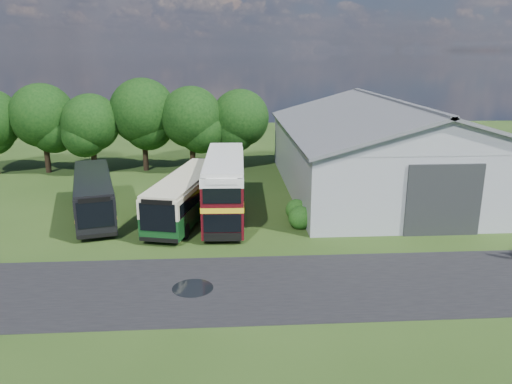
{
  "coord_description": "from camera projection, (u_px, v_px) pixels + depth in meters",
  "views": [
    {
      "loc": [
        0.32,
        -27.3,
        12.2
      ],
      "look_at": [
        2.58,
        8.0,
        2.15
      ],
      "focal_mm": 35.0,
      "sensor_mm": 36.0,
      "label": 1
    }
  ],
  "objects": [
    {
      "name": "bus_green_single",
      "position": [
        187.0,
        195.0,
        37.32
      ],
      "size": [
        5.57,
        12.34,
        3.31
      ],
      "rotation": [
        0.0,
        0.0,
        -0.24
      ],
      "color": "black",
      "rests_on": "ground"
    },
    {
      "name": "tree_right_a",
      "position": [
        191.0,
        117.0,
        50.63
      ],
      "size": [
        6.26,
        6.26,
        8.83
      ],
      "color": "black",
      "rests_on": "ground"
    },
    {
      "name": "puddle",
      "position": [
        193.0,
        288.0,
        26.55
      ],
      "size": [
        2.2,
        2.2,
        0.01
      ],
      "primitive_type": "cylinder",
      "color": "black",
      "rests_on": "ground"
    },
    {
      "name": "tree_left_a",
      "position": [
        42.0,
        116.0,
        50.33
      ],
      "size": [
        6.46,
        6.46,
        9.12
      ],
      "color": "black",
      "rests_on": "ground"
    },
    {
      "name": "bus_dark_single",
      "position": [
        94.0,
        195.0,
        37.72
      ],
      "size": [
        5.6,
        11.92,
        3.2
      ],
      "rotation": [
        0.0,
        0.0,
        0.26
      ],
      "color": "black",
      "rests_on": "ground"
    },
    {
      "name": "tree_right_b",
      "position": [
        240.0,
        118.0,
        51.78
      ],
      "size": [
        5.98,
        5.98,
        8.45
      ],
      "color": "black",
      "rests_on": "ground"
    },
    {
      "name": "tree_left_b",
      "position": [
        91.0,
        123.0,
        49.85
      ],
      "size": [
        5.78,
        5.78,
        8.16
      ],
      "color": "black",
      "rests_on": "ground"
    },
    {
      "name": "storage_shed",
      "position": [
        388.0,
        144.0,
        44.65
      ],
      "size": [
        18.8,
        24.8,
        8.15
      ],
      "color": "gray",
      "rests_on": "ground"
    },
    {
      "name": "shrub_front",
      "position": [
        300.0,
        228.0,
        35.63
      ],
      "size": [
        1.7,
        1.7,
        1.7
      ],
      "primitive_type": "sphere",
      "color": "#194714",
      "rests_on": "ground"
    },
    {
      "name": "bus_maroon_double",
      "position": [
        225.0,
        188.0,
        37.03
      ],
      "size": [
        3.21,
        11.21,
        4.78
      ],
      "rotation": [
        0.0,
        0.0,
        -0.03
      ],
      "color": "black",
      "rests_on": "ground"
    },
    {
      "name": "ground",
      "position": [
        221.0,
        264.0,
        29.52
      ],
      "size": [
        120.0,
        120.0,
        0.0
      ],
      "primitive_type": "plane",
      "color": "#203711",
      "rests_on": "ground"
    },
    {
      "name": "shrub_mid",
      "position": [
        296.0,
        219.0,
        37.55
      ],
      "size": [
        1.6,
        1.6,
        1.6
      ],
      "primitive_type": "sphere",
      "color": "#194714",
      "rests_on": "ground"
    },
    {
      "name": "tree_mid",
      "position": [
        143.0,
        112.0,
        51.15
      ],
      "size": [
        6.8,
        6.8,
        9.6
      ],
      "color": "black",
      "rests_on": "ground"
    },
    {
      "name": "asphalt_road",
      "position": [
        277.0,
        286.0,
        26.83
      ],
      "size": [
        60.0,
        8.0,
        0.02
      ],
      "primitive_type": "cube",
      "color": "black",
      "rests_on": "ground"
    }
  ]
}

